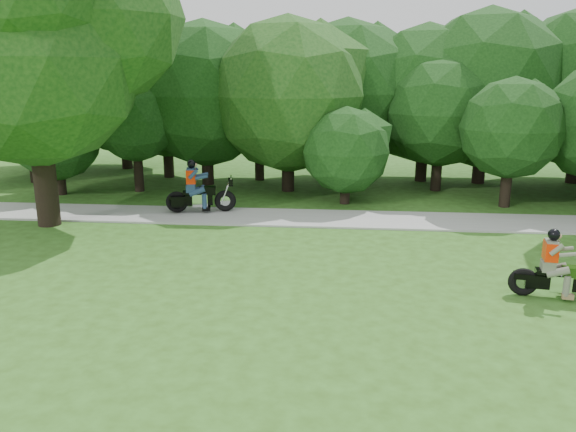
{
  "coord_description": "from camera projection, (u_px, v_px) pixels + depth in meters",
  "views": [
    {
      "loc": [
        -1.44,
        -9.61,
        4.62
      ],
      "look_at": [
        -2.67,
        2.96,
        1.38
      ],
      "focal_mm": 35.0,
      "sensor_mm": 36.0,
      "label": 1
    }
  ],
  "objects": [
    {
      "name": "chopper_motorcycle",
      "position": [
        557.0,
        273.0,
        11.69
      ],
      "size": [
        2.11,
        0.69,
        1.51
      ],
      "rotation": [
        0.0,
        0.0,
        -0.15
      ],
      "color": "black",
      "rests_on": "ground"
    },
    {
      "name": "touring_motorcycle",
      "position": [
        196.0,
        193.0,
        18.72
      ],
      "size": [
        2.33,
        1.02,
        1.79
      ],
      "rotation": [
        0.0,
        0.0,
        0.21
      ],
      "color": "black",
      "rests_on": "walkway"
    },
    {
      "name": "walkway",
      "position": [
        386.0,
        220.0,
        17.98
      ],
      "size": [
        60.0,
        2.2,
        0.06
      ],
      "primitive_type": "cube",
      "color": "gray",
      "rests_on": "ground"
    },
    {
      "name": "tree_line",
      "position": [
        386.0,
        97.0,
        23.18
      ],
      "size": [
        40.0,
        11.61,
        7.35
      ],
      "color": "black",
      "rests_on": "ground"
    },
    {
      "name": "ground",
      "position": [
        417.0,
        332.0,
        10.28
      ],
      "size": [
        100.0,
        100.0,
        0.0
      ],
      "primitive_type": "plane",
      "color": "#2E5117",
      "rests_on": "ground"
    },
    {
      "name": "big_tree_west",
      "position": [
        34.0,
        32.0,
        16.44
      ],
      "size": [
        8.64,
        6.56,
        9.96
      ],
      "color": "black",
      "rests_on": "ground"
    }
  ]
}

